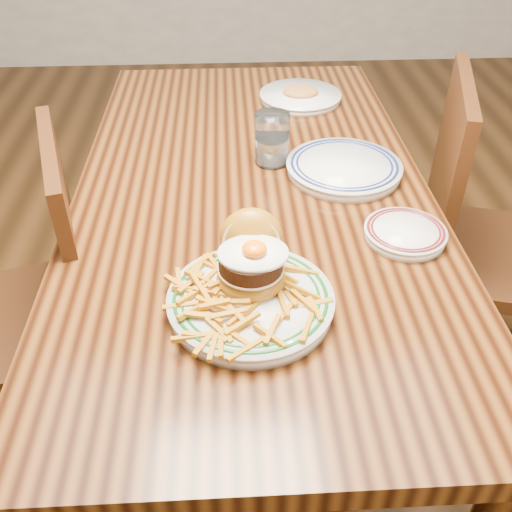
{
  "coord_description": "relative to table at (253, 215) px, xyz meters",
  "views": [
    {
      "loc": [
        -0.06,
        -1.2,
        1.47
      ],
      "look_at": [
        -0.01,
        -0.41,
        0.85
      ],
      "focal_mm": 40.0,
      "sensor_mm": 36.0,
      "label": 1
    }
  ],
  "objects": [
    {
      "name": "chair_right",
      "position": [
        0.65,
        0.07,
        -0.15
      ],
      "size": [
        0.55,
        0.55,
        0.95
      ],
      "rotation": [
        0.0,
        0.0,
        2.87
      ],
      "color": "#3A1B0C",
      "rests_on": "floor"
    },
    {
      "name": "far_plate",
      "position": [
        0.17,
        0.5,
        0.1
      ],
      "size": [
        0.25,
        0.25,
        0.05
      ],
      "rotation": [
        0.0,
        0.0,
        0.34
      ],
      "color": "silver",
      "rests_on": "table"
    },
    {
      "name": "rear_plate",
      "position": [
        0.23,
        0.04,
        0.11
      ],
      "size": [
        0.29,
        0.29,
        0.03
      ],
      "rotation": [
        0.0,
        0.0,
        -0.31
      ],
      "color": "silver",
      "rests_on": "table"
    },
    {
      "name": "water_glass",
      "position": [
        0.05,
        0.11,
        0.15
      ],
      "size": [
        0.09,
        0.09,
        0.13
      ],
      "color": "white",
      "rests_on": "table"
    },
    {
      "name": "main_plate",
      "position": [
        -0.02,
        -0.42,
        0.13
      ],
      "size": [
        0.3,
        0.31,
        0.15
      ],
      "rotation": [
        0.0,
        0.0,
        -0.06
      ],
      "color": "silver",
      "rests_on": "table"
    },
    {
      "name": "chair_left",
      "position": [
        -0.56,
        -0.11,
        -0.18
      ],
      "size": [
        0.53,
        0.53,
        0.91
      ],
      "rotation": [
        0.0,
        0.0,
        0.29
      ],
      "color": "#3A1B0C",
      "rests_on": "floor"
    },
    {
      "name": "side_plate",
      "position": [
        0.31,
        -0.24,
        0.1
      ],
      "size": [
        0.17,
        0.18,
        0.03
      ],
      "rotation": [
        0.0,
        0.0,
        -0.21
      ],
      "color": "silver",
      "rests_on": "table"
    },
    {
      "name": "table",
      "position": [
        0.0,
        0.0,
        0.0
      ],
      "size": [
        0.85,
        1.6,
        0.75
      ],
      "color": "black",
      "rests_on": "floor"
    },
    {
      "name": "floor",
      "position": [
        0.0,
        0.0,
        -0.66
      ],
      "size": [
        6.0,
        6.0,
        0.0
      ],
      "primitive_type": "plane",
      "color": "black",
      "rests_on": "ground"
    }
  ]
}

